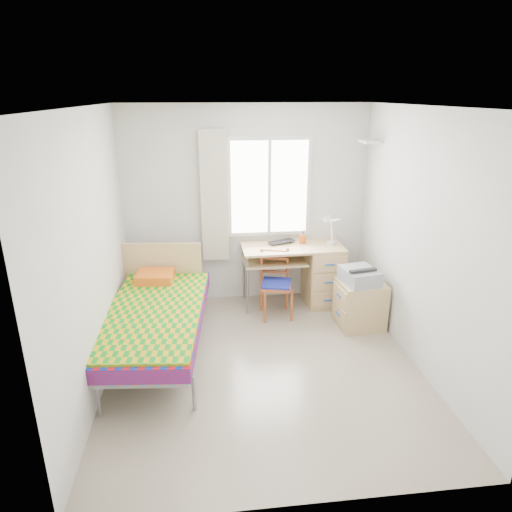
{
  "coord_description": "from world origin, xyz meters",
  "views": [
    {
      "loc": [
        -0.57,
        -4.1,
        2.71
      ],
      "look_at": [
        -0.01,
        0.55,
        1.03
      ],
      "focal_mm": 32.0,
      "sensor_mm": 36.0,
      "label": 1
    }
  ],
  "objects": [
    {
      "name": "bed",
      "position": [
        -1.13,
        0.42,
        0.46
      ],
      "size": [
        1.21,
        2.27,
        0.94
      ],
      "rotation": [
        0.0,
        0.0,
        -0.09
      ],
      "color": "gray",
      "rests_on": "floor"
    },
    {
      "name": "task_lamp",
      "position": [
        1.03,
        1.34,
        1.11
      ],
      "size": [
        0.24,
        0.34,
        0.46
      ],
      "rotation": [
        0.0,
        0.0,
        0.07
      ],
      "color": "white",
      "rests_on": "desk"
    },
    {
      "name": "desk",
      "position": [
        0.93,
        1.44,
        0.45
      ],
      "size": [
        1.33,
        0.63,
        0.83
      ],
      "rotation": [
        0.0,
        0.0,
        0.02
      ],
      "color": "#D6B570",
      "rests_on": "floor"
    },
    {
      "name": "floating_shelf",
      "position": [
        1.49,
        1.4,
        2.15
      ],
      "size": [
        0.2,
        0.32,
        0.03
      ],
      "primitive_type": "cube",
      "color": "white",
      "rests_on": "wall_right"
    },
    {
      "name": "window",
      "position": [
        0.3,
        1.73,
        1.55
      ],
      "size": [
        1.1,
        0.04,
        1.3
      ],
      "color": "white",
      "rests_on": "wall_back"
    },
    {
      "name": "chair",
      "position": [
        0.32,
        1.16,
        0.49
      ],
      "size": [
        0.45,
        0.45,
        0.87
      ],
      "rotation": [
        0.0,
        0.0,
        -0.25
      ],
      "color": "brown",
      "rests_on": "floor"
    },
    {
      "name": "wall_back",
      "position": [
        0.0,
        1.75,
        1.3
      ],
      "size": [
        3.2,
        0.0,
        3.2
      ],
      "primitive_type": "plane",
      "rotation": [
        1.57,
        0.0,
        0.0
      ],
      "color": "silver",
      "rests_on": "ground"
    },
    {
      "name": "pen_cup",
      "position": [
        0.73,
        1.57,
        0.88
      ],
      "size": [
        0.1,
        0.1,
        0.11
      ],
      "primitive_type": "cylinder",
      "rotation": [
        0.0,
        0.0,
        0.19
      ],
      "color": "orange",
      "rests_on": "desk"
    },
    {
      "name": "floor",
      "position": [
        0.0,
        0.0,
        0.0
      ],
      "size": [
        3.5,
        3.5,
        0.0
      ],
      "primitive_type": "plane",
      "color": "#BCAD93",
      "rests_on": "ground"
    },
    {
      "name": "laptop",
      "position": [
        0.47,
        1.53,
        0.84
      ],
      "size": [
        0.43,
        0.35,
        0.03
      ],
      "primitive_type": "imported",
      "rotation": [
        0.0,
        0.0,
        0.36
      ],
      "color": "black",
      "rests_on": "desk"
    },
    {
      "name": "printer",
      "position": [
        1.24,
        0.72,
        0.67
      ],
      "size": [
        0.45,
        0.5,
        0.19
      ],
      "rotation": [
        0.0,
        0.0,
        0.19
      ],
      "color": "gray",
      "rests_on": "cabinet"
    },
    {
      "name": "book",
      "position": [
        0.36,
        1.48,
        0.59
      ],
      "size": [
        0.21,
        0.26,
        0.02
      ],
      "primitive_type": "imported",
      "rotation": [
        0.0,
        0.0,
        0.2
      ],
      "color": "gray",
      "rests_on": "desk"
    },
    {
      "name": "wall_left",
      "position": [
        -1.6,
        0.0,
        1.3
      ],
      "size": [
        0.0,
        3.5,
        3.5
      ],
      "primitive_type": "plane",
      "rotation": [
        1.57,
        0.0,
        1.57
      ],
      "color": "silver",
      "rests_on": "ground"
    },
    {
      "name": "cabinet",
      "position": [
        1.28,
        0.73,
        0.29
      ],
      "size": [
        0.56,
        0.5,
        0.58
      ],
      "rotation": [
        0.0,
        0.0,
        0.07
      ],
      "color": "tan",
      "rests_on": "floor"
    },
    {
      "name": "wall_right",
      "position": [
        1.6,
        0.0,
        1.3
      ],
      "size": [
        0.0,
        3.5,
        3.5
      ],
      "primitive_type": "plane",
      "rotation": [
        1.57,
        0.0,
        -1.57
      ],
      "color": "silver",
      "rests_on": "ground"
    },
    {
      "name": "ceiling",
      "position": [
        0.0,
        0.0,
        2.6
      ],
      "size": [
        3.5,
        3.5,
        0.0
      ],
      "primitive_type": "plane",
      "rotation": [
        3.14,
        0.0,
        0.0
      ],
      "color": "white",
      "rests_on": "wall_back"
    },
    {
      "name": "curtain",
      "position": [
        -0.42,
        1.68,
        1.45
      ],
      "size": [
        0.35,
        0.05,
        1.7
      ],
      "primitive_type": "cube",
      "color": "beige",
      "rests_on": "wall_back"
    }
  ]
}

